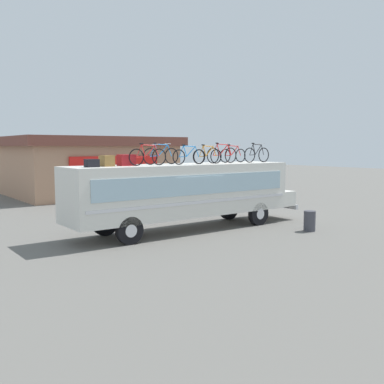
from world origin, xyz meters
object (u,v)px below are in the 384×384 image
Objects in this scene: rooftop_bicycle_3 at (189,156)px; rooftop_bicycle_6 at (233,155)px; rooftop_bicycle_4 at (208,156)px; luggage_bag_2 at (107,161)px; luggage_bag_3 at (126,160)px; bus at (187,190)px; rooftop_bicycle_1 at (148,156)px; rooftop_bicycle_7 at (257,154)px; trash_bin at (310,221)px; rooftop_bicycle_5 at (222,155)px; luggage_bag_1 at (92,163)px; rooftop_bicycle_2 at (161,155)px.

rooftop_bicycle_6 reaches higher than rooftop_bicycle_3.
rooftop_bicycle_3 is 1.06× the size of rooftop_bicycle_4.
rooftop_bicycle_4 is at bearing -4.68° from luggage_bag_2.
bus is at bearing -2.41° from luggage_bag_3.
rooftop_bicycle_1 reaches higher than luggage_bag_3.
rooftop_bicycle_7 is 1.87× the size of trash_bin.
rooftop_bicycle_5 is (5.78, -0.15, 0.18)m from luggage_bag_2.
luggage_bag_1 is at bearing 159.73° from trash_bin.
rooftop_bicycle_7 is (5.11, -0.68, 0.00)m from rooftop_bicycle_2.
luggage_bag_3 is at bearing 3.61° from luggage_bag_2.
bus is 1.58m from rooftop_bicycle_3.
rooftop_bicycle_5 is (3.10, -0.41, 0.01)m from rooftop_bicycle_2.
rooftop_bicycle_4 is at bearing -167.24° from rooftop_bicycle_5.
rooftop_bicycle_5 is at bearing -2.51° from bus.
luggage_bag_1 is at bearing 179.04° from rooftop_bicycle_4.
rooftop_bicycle_1 is 2.01m from rooftop_bicycle_3.
luggage_bag_2 reaches higher than luggage_bag_1.
rooftop_bicycle_4 reaches higher than bus.
luggage_bag_1 is at bearing 178.33° from rooftop_bicycle_3.
rooftop_bicycle_1 is 0.97× the size of rooftop_bicycle_5.
rooftop_bicycle_4 reaches higher than luggage_bag_2.
rooftop_bicycle_2 is 4.12m from rooftop_bicycle_6.
trash_bin is at bearing -20.27° from luggage_bag_1.
luggage_bag_3 is 0.37× the size of rooftop_bicycle_3.
rooftop_bicycle_7 reaches higher than rooftop_bicycle_4.
rooftop_bicycle_6 is at bearing 16.05° from rooftop_bicycle_4.
luggage_bag_2 is 0.30× the size of rooftop_bicycle_2.
rooftop_bicycle_2 is at bearing 9.17° from luggage_bag_1.
luggage_bag_2 is 4.76m from rooftop_bicycle_4.
rooftop_bicycle_2 is 1.20m from rooftop_bicycle_3.
rooftop_bicycle_3 is 2.13m from rooftop_bicycle_5.
rooftop_bicycle_6 is (4.12, -0.06, -0.02)m from rooftop_bicycle_2.
rooftop_bicycle_5 is 1.08× the size of rooftop_bicycle_6.
rooftop_bicycle_2 reaches higher than rooftop_bicycle_6.
rooftop_bicycle_5 is (2.11, 0.27, 0.03)m from rooftop_bicycle_3.
luggage_bag_3 reaches higher than luggage_bag_1.
bus is at bearing -1.01° from luggage_bag_2.
luggage_bag_2 is at bearing 178.48° from rooftop_bicycle_5.
rooftop_bicycle_2 is at bearing 145.32° from rooftop_bicycle_3.
rooftop_bicycle_6 reaches higher than rooftop_bicycle_4.
rooftop_bicycle_1 is (0.77, -0.40, 0.15)m from luggage_bag_3.
rooftop_bicycle_7 is (4.12, 0.00, 0.03)m from rooftop_bicycle_3.
trash_bin is (4.33, -3.10, -2.86)m from rooftop_bicycle_3.
rooftop_bicycle_6 is (6.79, 0.20, 0.15)m from luggage_bag_2.
rooftop_bicycle_3 is 0.95× the size of rooftop_bicycle_5.
rooftop_bicycle_1 is (-2.14, -0.27, 1.55)m from bus.
rooftop_bicycle_3 is 3.19m from rooftop_bicycle_6.
rooftop_bicycle_3 is at bearing -1.67° from luggage_bag_1.
rooftop_bicycle_1 is at bearing -1.03° from luggage_bag_1.
rooftop_bicycle_2 reaches higher than rooftop_bicycle_1.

